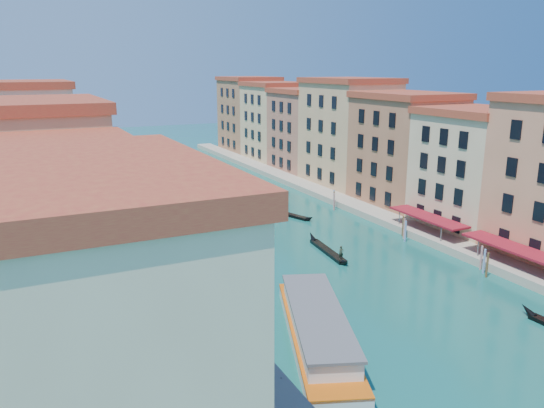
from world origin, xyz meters
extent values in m
cube|color=beige|center=(-26.00, 8.00, 9.00)|extent=(12.00, 16.00, 18.00)
cube|color=maroon|center=(-26.00, 8.00, 18.50)|extent=(12.80, 16.40, 1.00)
cube|color=tan|center=(-26.00, 23.50, 8.50)|extent=(12.00, 15.00, 17.00)
cube|color=maroon|center=(-26.00, 23.50, 17.50)|extent=(12.80, 15.40, 1.00)
cube|color=#A1805B|center=(-26.00, 39.50, 9.50)|extent=(12.00, 17.00, 19.00)
cube|color=maroon|center=(-26.00, 39.50, 19.50)|extent=(12.80, 17.40, 1.00)
cube|color=tan|center=(-26.00, 55.00, 8.25)|extent=(12.00, 14.00, 16.50)
cube|color=maroon|center=(-26.00, 55.00, 17.00)|extent=(12.80, 14.40, 1.00)
cube|color=#BEB695|center=(-26.00, 71.00, 10.00)|extent=(12.00, 18.00, 20.00)
cube|color=maroon|center=(-26.00, 71.00, 20.50)|extent=(12.80, 18.40, 1.00)
cube|color=tan|center=(-26.00, 88.00, 8.75)|extent=(12.00, 16.00, 17.50)
cube|color=maroon|center=(-26.00, 88.00, 18.00)|extent=(12.80, 16.40, 1.00)
cube|color=tan|center=(-26.00, 103.50, 9.25)|extent=(12.00, 15.00, 18.50)
cube|color=maroon|center=(-26.00, 103.50, 19.00)|extent=(12.80, 15.40, 1.00)
cube|color=beige|center=(-26.00, 119.50, 9.50)|extent=(12.00, 17.00, 19.00)
cube|color=maroon|center=(-26.00, 119.50, 19.50)|extent=(12.80, 17.40, 1.00)
cube|color=#D3B386|center=(30.00, 39.00, 8.25)|extent=(12.00, 14.00, 16.50)
cube|color=maroon|center=(30.00, 39.00, 17.00)|extent=(12.80, 14.40, 1.00)
cube|color=#A36241|center=(30.00, 54.00, 9.00)|extent=(12.00, 16.00, 18.00)
cube|color=maroon|center=(30.00, 54.00, 18.50)|extent=(12.80, 16.40, 1.00)
cube|color=tan|center=(30.00, 71.00, 10.00)|extent=(12.00, 18.00, 20.00)
cube|color=maroon|center=(30.00, 71.00, 20.50)|extent=(12.80, 18.40, 1.00)
cube|color=#A6644C|center=(30.00, 87.50, 8.75)|extent=(12.00, 15.00, 17.50)
cube|color=maroon|center=(30.00, 87.50, 18.00)|extent=(12.80, 15.40, 1.00)
cube|color=tan|center=(30.00, 103.00, 9.25)|extent=(12.00, 16.00, 18.50)
cube|color=maroon|center=(30.00, 103.00, 19.00)|extent=(12.80, 16.40, 1.00)
cube|color=#9B6441|center=(30.00, 119.50, 9.75)|extent=(12.00, 17.00, 19.50)
cube|color=maroon|center=(30.00, 119.50, 20.00)|extent=(12.80, 17.40, 1.00)
cube|color=#AA9C89|center=(22.00, 65.00, 0.50)|extent=(4.00, 140.00, 1.00)
cube|color=maroon|center=(22.20, 23.50, 3.00)|extent=(3.20, 15.30, 0.25)
cylinder|color=#5B5B5D|center=(20.80, 28.60, 1.50)|extent=(0.12, 0.12, 3.00)
cube|color=maroon|center=(22.20, 39.00, 3.00)|extent=(3.20, 12.60, 0.25)
cylinder|color=#5B5B5D|center=(20.80, 34.80, 1.50)|extent=(0.12, 0.12, 3.00)
cylinder|color=#5B5B5D|center=(20.80, 43.20, 1.50)|extent=(0.12, 0.12, 3.00)
cube|color=#5B5B5D|center=(-16.00, 12.00, 3.50)|extent=(5.40, 16.40, 0.30)
cylinder|color=brown|center=(18.50, 25.00, 1.30)|extent=(0.24, 0.24, 3.20)
cylinder|color=brown|center=(19.10, 26.00, 1.30)|extent=(0.24, 0.24, 3.20)
cylinder|color=brown|center=(19.70, 27.00, 1.30)|extent=(0.24, 0.24, 3.20)
cylinder|color=brown|center=(18.50, 39.00, 1.30)|extent=(0.24, 0.24, 3.20)
cylinder|color=brown|center=(19.10, 40.00, 1.30)|extent=(0.24, 0.24, 3.20)
cylinder|color=brown|center=(19.70, 41.00, 1.30)|extent=(0.24, 0.24, 3.20)
cylinder|color=brown|center=(18.50, 57.00, 1.30)|extent=(0.24, 0.24, 3.20)
cylinder|color=brown|center=(19.10, 58.00, 1.30)|extent=(0.24, 0.24, 3.20)
cylinder|color=brown|center=(19.70, 59.00, 1.30)|extent=(0.24, 0.24, 3.20)
cylinder|color=brown|center=(-18.50, 16.00, 1.30)|extent=(0.24, 0.24, 3.20)
cube|color=silver|center=(-6.00, 20.54, 0.60)|extent=(11.21, 20.18, 1.19)
cube|color=silver|center=(-6.00, 20.54, 1.89)|extent=(9.34, 16.29, 1.59)
cube|color=#5B5B5D|center=(-6.00, 20.54, 2.83)|extent=(9.80, 16.86, 0.25)
cube|color=#D65A0C|center=(-6.00, 20.54, 1.14)|extent=(11.26, 20.20, 0.25)
cube|color=white|center=(-3.11, 80.79, 0.68)|extent=(8.85, 23.14, 1.36)
cube|color=silver|center=(-3.11, 80.79, 2.15)|extent=(7.52, 18.59, 1.81)
cube|color=#5B5B5D|center=(-3.11, 80.79, 3.22)|extent=(7.95, 19.21, 0.28)
cube|color=#D65A0C|center=(-3.11, 80.79, 1.30)|extent=(8.90, 23.15, 0.28)
cube|color=black|center=(6.70, 39.65, 0.22)|extent=(2.06, 8.97, 0.45)
cone|color=black|center=(7.25, 44.56, 0.59)|extent=(1.10, 2.07, 1.66)
cone|color=black|center=(6.16, 34.73, 0.49)|extent=(1.07, 1.73, 1.46)
imported|color=#2A3122|center=(6.29, 35.91, 1.25)|extent=(0.66, 0.47, 1.71)
cone|color=black|center=(14.54, 16.34, 0.54)|extent=(0.88, 1.84, 1.51)
cube|color=black|center=(10.09, 57.38, 0.21)|extent=(3.81, 8.28, 0.42)
cone|color=black|center=(8.51, 61.79, 0.56)|extent=(1.43, 2.06, 1.57)
cone|color=black|center=(11.67, 52.97, 0.47)|extent=(1.32, 1.75, 1.39)
cube|color=silver|center=(-0.71, 47.16, 0.43)|extent=(5.16, 7.92, 0.87)
cube|color=#142AA8|center=(-0.50, 47.66, 1.19)|extent=(3.07, 3.76, 0.76)
cube|color=silver|center=(11.88, 85.66, 0.38)|extent=(4.94, 6.78, 0.75)
cube|color=#142AA8|center=(11.66, 86.07, 1.03)|extent=(2.83, 3.29, 0.66)
camera|label=1|loc=(-27.12, -14.70, 22.78)|focal=35.00mm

